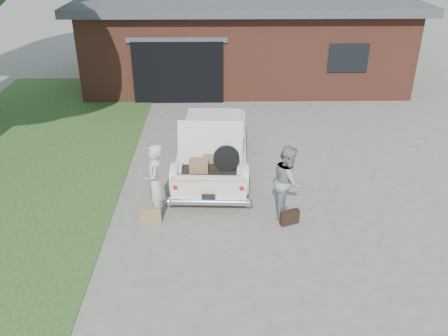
{
  "coord_description": "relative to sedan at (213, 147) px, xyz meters",
  "views": [
    {
      "loc": [
        -0.16,
        -8.5,
        5.81
      ],
      "look_at": [
        0.0,
        0.6,
        1.1
      ],
      "focal_mm": 38.0,
      "sensor_mm": 36.0,
      "label": 1
    }
  ],
  "objects": [
    {
      "name": "ground",
      "position": [
        0.24,
        -2.64,
        -0.67
      ],
      "size": [
        90.0,
        90.0,
        0.0
      ],
      "primitive_type": "plane",
      "color": "gray",
      "rests_on": "ground"
    },
    {
      "name": "sedan",
      "position": [
        0.0,
        0.0,
        0.0
      ],
      "size": [
        1.97,
        4.61,
        1.86
      ],
      "rotation": [
        0.0,
        0.0,
        -0.05
      ],
      "color": "beige",
      "rests_on": "ground"
    },
    {
      "name": "woman_left",
      "position": [
        -1.24,
        -2.21,
        0.2
      ],
      "size": [
        0.47,
        0.67,
        1.73
      ],
      "primitive_type": "imported",
      "rotation": [
        0.0,
        0.0,
        -1.47
      ],
      "color": "beige",
      "rests_on": "ground"
    },
    {
      "name": "house",
      "position": [
        1.22,
        8.84,
        1.0
      ],
      "size": [
        12.8,
        7.8,
        3.3
      ],
      "color": "brown",
      "rests_on": "ground"
    },
    {
      "name": "woman_right",
      "position": [
        1.63,
        -2.14,
        0.16
      ],
      "size": [
        0.69,
        0.85,
        1.65
      ],
      "primitive_type": "imported",
      "rotation": [
        0.0,
        0.0,
        1.49
      ],
      "color": "gray",
      "rests_on": "ground"
    },
    {
      "name": "suitcase_right",
      "position": [
        1.65,
        -2.57,
        -0.5
      ],
      "size": [
        0.44,
        0.28,
        0.33
      ],
      "primitive_type": "cube",
      "rotation": [
        0.0,
        0.0,
        0.38
      ],
      "color": "black",
      "rests_on": "ground"
    },
    {
      "name": "grass_strip",
      "position": [
        -5.26,
        0.36,
        -0.66
      ],
      "size": [
        6.0,
        16.0,
        0.02
      ],
      "primitive_type": "cube",
      "color": "#2D4C1E",
      "rests_on": "ground"
    },
    {
      "name": "suitcase_left",
      "position": [
        -1.36,
        -2.45,
        -0.48
      ],
      "size": [
        0.48,
        0.15,
        0.37
      ],
      "primitive_type": "cube",
      "rotation": [
        0.0,
        0.0,
        -0.01
      ],
      "color": "#9C7B4F",
      "rests_on": "ground"
    }
  ]
}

